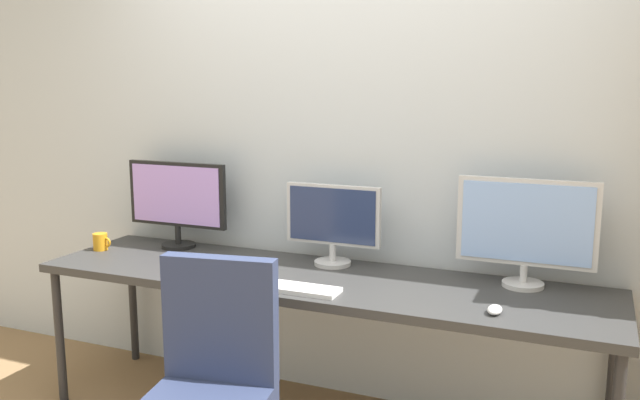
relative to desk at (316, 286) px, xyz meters
The scene contains 9 objects.
wall_back 0.74m from the desk, 90.00° to the left, with size 5.08×0.10×2.60m.
desk is the anchor object (origin of this frame).
monitor_left 0.98m from the desk, 166.72° to the left, with size 0.59×0.18×0.46m.
monitor_center 0.34m from the desk, 90.00° to the left, with size 0.48×0.18×0.40m.
monitor_right 0.98m from the desk, 13.28° to the left, with size 0.59×0.18×0.48m.
keyboard_main 0.24m from the desk, 90.00° to the right, with size 0.39×0.13×0.02m, color silver.
mouse_left_side 0.86m from the desk, 12.89° to the right, with size 0.06×0.10×0.03m, color silver.
mouse_right_side 0.68m from the desk, 162.08° to the right, with size 0.06×0.10×0.03m, color black.
coffee_mug 1.25m from the desk, behind, with size 0.11×0.08×0.09m.
Camera 1 is at (1.16, -2.12, 1.63)m, focal length 37.31 mm.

